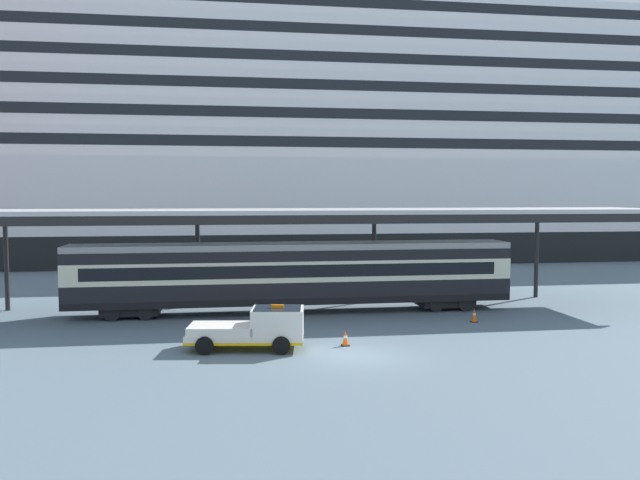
{
  "coord_description": "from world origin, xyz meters",
  "views": [
    {
      "loc": [
        -5.7,
        -26.93,
        6.94
      ],
      "look_at": [
        -0.47,
        7.5,
        4.5
      ],
      "focal_mm": 36.41,
      "sensor_mm": 36.0,
      "label": 1
    }
  ],
  "objects_px": {
    "train_carriage": "(293,273)",
    "traffic_cone_mid": "(345,338)",
    "service_truck": "(257,327)",
    "traffic_cone_near": "(474,315)",
    "cruise_ship": "(392,150)"
  },
  "relations": [
    {
      "from": "service_truck",
      "to": "traffic_cone_mid",
      "type": "height_order",
      "value": "service_truck"
    },
    {
      "from": "service_truck",
      "to": "traffic_cone_mid",
      "type": "bearing_deg",
      "value": 0.94
    },
    {
      "from": "train_carriage",
      "to": "traffic_cone_mid",
      "type": "distance_m",
      "value": 9.07
    },
    {
      "from": "cruise_ship",
      "to": "service_truck",
      "type": "xyz_separation_m",
      "value": [
        -19.1,
        -48.28,
        -11.36
      ]
    },
    {
      "from": "cruise_ship",
      "to": "train_carriage",
      "type": "distance_m",
      "value": 43.94
    },
    {
      "from": "traffic_cone_near",
      "to": "traffic_cone_mid",
      "type": "bearing_deg",
      "value": -151.18
    },
    {
      "from": "service_truck",
      "to": "traffic_cone_near",
      "type": "height_order",
      "value": "service_truck"
    },
    {
      "from": "train_carriage",
      "to": "traffic_cone_near",
      "type": "height_order",
      "value": "train_carriage"
    },
    {
      "from": "cruise_ship",
      "to": "traffic_cone_near",
      "type": "height_order",
      "value": "cruise_ship"
    },
    {
      "from": "traffic_cone_mid",
      "to": "train_carriage",
      "type": "bearing_deg",
      "value": 99.36
    },
    {
      "from": "traffic_cone_near",
      "to": "cruise_ship",
      "type": "bearing_deg",
      "value": 80.87
    },
    {
      "from": "service_truck",
      "to": "traffic_cone_near",
      "type": "xyz_separation_m",
      "value": [
        12.05,
        4.47,
        -0.62
      ]
    },
    {
      "from": "traffic_cone_near",
      "to": "traffic_cone_mid",
      "type": "height_order",
      "value": "traffic_cone_near"
    },
    {
      "from": "train_carriage",
      "to": "traffic_cone_mid",
      "type": "bearing_deg",
      "value": -80.64
    },
    {
      "from": "train_carriage",
      "to": "service_truck",
      "type": "height_order",
      "value": "train_carriage"
    }
  ]
}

